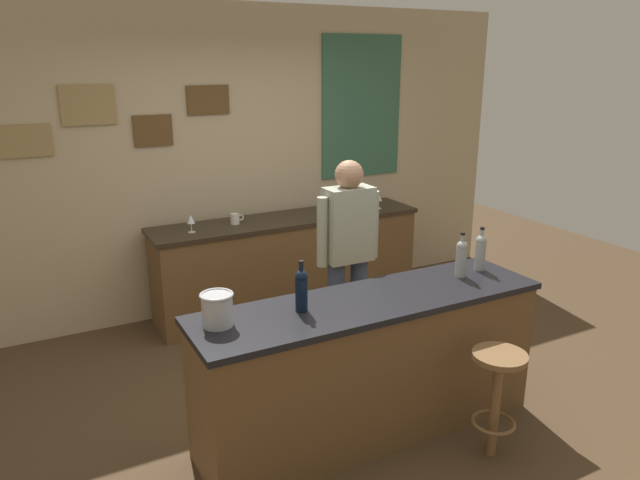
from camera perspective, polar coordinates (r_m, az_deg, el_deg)
The scene contains 15 objects.
ground_plane at distance 4.37m, azimuth 1.67°, elevation -15.05°, with size 10.00×10.00×0.00m, color #4C3823.
back_wall at distance 5.63m, azimuth -8.32°, elevation 7.61°, with size 6.00×0.09×2.80m.
bar_counter at distance 3.84m, azimuth 4.75°, elevation -11.96°, with size 2.25×0.60×0.92m.
side_counter at distance 5.67m, azimuth -3.02°, elevation -2.24°, with size 2.57×0.56×0.90m.
bartender at distance 4.47m, azimuth 2.70°, elevation -1.01°, with size 0.52×0.21×1.62m.
bar_stool at distance 3.76m, azimuth 16.60°, elevation -13.37°, with size 0.32×0.32×0.68m.
wine_bottle_a at distance 3.41m, azimuth -1.80°, elevation -4.71°, with size 0.07×0.07×0.31m.
wine_bottle_b at distance 4.05m, azimuth 13.39°, elevation -1.60°, with size 0.07×0.07×0.31m.
wine_bottle_c at distance 4.21m, azimuth 15.14°, elevation -1.03°, with size 0.07×0.07×0.31m.
ice_bucket at distance 3.29m, azimuth -9.83°, elevation -6.51°, with size 0.19×0.19×0.19m.
wine_glass_a at distance 5.15m, azimuth -12.28°, elevation 1.91°, with size 0.07×0.07×0.16m.
wine_glass_b at distance 5.60m, azimuth 0.93°, elevation 3.51°, with size 0.07×0.07×0.16m.
wine_glass_c at distance 5.91m, azimuth 3.74°, elevation 4.18°, with size 0.07×0.07×0.16m.
wine_glass_d at distance 5.88m, azimuth 5.64°, elevation 4.07°, with size 0.07×0.07×0.16m.
coffee_mug at distance 5.36m, azimuth -8.12°, elevation 2.03°, with size 0.12×0.08×0.09m.
Camera 1 is at (-1.85, -3.21, 2.32)m, focal length 33.37 mm.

